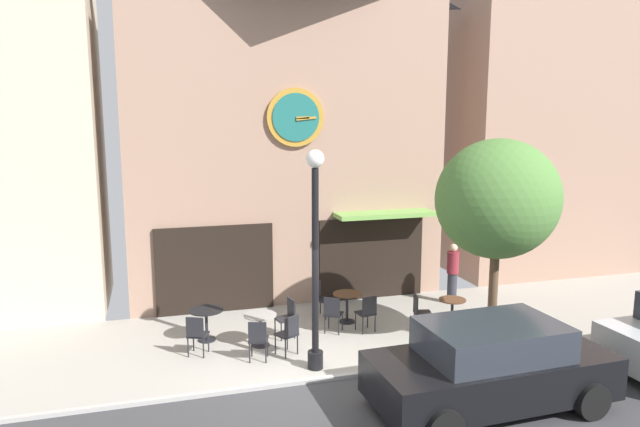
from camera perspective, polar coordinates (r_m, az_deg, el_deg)
name	(u,v)px	position (r m, az deg, el deg)	size (l,w,h in m)	color
ground_plane	(316,395)	(11.34, -0.39, -17.36)	(25.23, 10.40, 0.13)	#9E998E
clock_building	(283,101)	(16.74, -3.66, 10.99)	(8.72, 4.23, 10.65)	#9E7A66
neighbor_building_right	(547,77)	(20.71, 21.39, 12.35)	(6.31, 3.18, 12.68)	#9E7A66
street_lamp	(315,261)	(11.56, -0.47, -4.64)	(0.36, 0.36, 4.47)	black
street_tree	(498,199)	(12.93, 17.05, 1.33)	(2.71, 2.43, 4.65)	brown
cafe_table_center	(206,318)	(13.73, -11.10, -9.99)	(0.78, 0.78, 0.74)	black
cafe_table_near_door	(260,323)	(13.29, -5.88, -10.65)	(0.73, 0.73, 0.73)	black
cafe_table_center_right	(347,302)	(14.65, 2.67, -8.65)	(0.71, 0.71, 0.75)	black
cafe_table_near_curb	(452,309)	(14.60, 12.85, -9.09)	(0.65, 0.65, 0.73)	black
cafe_chair_near_lamp	(288,315)	(13.74, -3.18, -9.92)	(0.48, 0.48, 0.90)	black
cafe_chair_left_end	(367,311)	(14.03, 4.66, -9.51)	(0.47, 0.47, 0.90)	black
cafe_chair_mid_row	(197,333)	(12.95, -12.02, -11.37)	(0.53, 0.53, 0.90)	black
cafe_chair_facing_street	(420,310)	(14.26, 9.75, -9.31)	(0.48, 0.48, 0.90)	black
cafe_chair_corner	(258,337)	(12.49, -6.11, -12.00)	(0.50, 0.50, 0.90)	black
cafe_chair_by_entrance	(333,312)	(13.93, 1.27, -9.62)	(0.55, 0.55, 0.90)	black
cafe_chair_near_tree	(289,332)	(12.73, -3.08, -11.53)	(0.54, 0.54, 0.90)	black
cafe_chair_facing_wall	(320,296)	(15.05, 0.01, -8.14)	(0.57, 0.57, 0.90)	black
pedestrian_maroon	(453,273)	(16.39, 12.88, -5.69)	(0.36, 0.36, 1.67)	#2D2D38
parked_car_black	(491,366)	(10.98, 16.40, -14.17)	(4.35, 2.13, 1.55)	black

